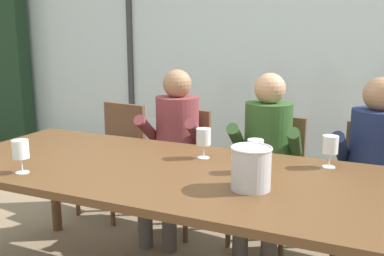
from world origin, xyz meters
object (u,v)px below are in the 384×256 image
at_px(person_olive_shirt, 266,151).
at_px(chair_right_of_center, 375,183).
at_px(chair_center, 270,169).
at_px(wine_glass_spare_empty, 21,150).
at_px(person_navy_polo, 373,163).
at_px(wine_glass_near_bucket, 330,146).
at_px(ice_bucket_primary, 251,167).
at_px(dining_table, 165,180).
at_px(wine_glass_center_pour, 204,138).
at_px(chair_left_of_center, 179,159).
at_px(person_maroon_top, 174,141).
at_px(wine_glass_by_left_taster, 255,150).
at_px(chair_near_curtain, 117,149).

bearing_deg(person_olive_shirt, chair_right_of_center, 7.23).
bearing_deg(chair_center, wine_glass_spare_empty, -120.71).
distance_m(person_olive_shirt, person_navy_polo, 0.67).
bearing_deg(wine_glass_near_bucket, ice_bucket_primary, -120.63).
bearing_deg(chair_right_of_center, chair_center, -177.55).
bearing_deg(dining_table, wine_glass_spare_empty, -149.82).
relative_size(wine_glass_near_bucket, wine_glass_center_pour, 1.00).
height_order(person_olive_shirt, ice_bucket_primary, person_olive_shirt).
bearing_deg(chair_left_of_center, person_maroon_top, -80.52).
distance_m(chair_left_of_center, wine_glass_near_bucket, 1.34).
bearing_deg(wine_glass_by_left_taster, ice_bucket_primary, -78.29).
xyz_separation_m(chair_right_of_center, wine_glass_spare_empty, (-1.66, -1.32, 0.36)).
height_order(person_maroon_top, wine_glass_near_bucket, person_maroon_top).
distance_m(chair_center, person_olive_shirt, 0.24).
relative_size(dining_table, ice_bucket_primary, 12.52).
xyz_separation_m(person_olive_shirt, wine_glass_by_left_taster, (0.11, -0.67, 0.18)).
bearing_deg(chair_left_of_center, ice_bucket_primary, -48.96).
xyz_separation_m(dining_table, chair_right_of_center, (1.03, 0.95, -0.17)).
height_order(dining_table, person_navy_polo, person_navy_polo).
height_order(person_maroon_top, person_olive_shirt, same).
distance_m(ice_bucket_primary, wine_glass_near_bucket, 0.57).
relative_size(person_maroon_top, wine_glass_near_bucket, 6.96).
distance_m(chair_left_of_center, chair_center, 0.70).
xyz_separation_m(chair_right_of_center, wine_glass_by_left_taster, (-0.57, -0.82, 0.36)).
distance_m(dining_table, person_navy_polo, 1.29).
bearing_deg(wine_glass_near_bucket, chair_left_of_center, 154.44).
relative_size(ice_bucket_primary, wine_glass_by_left_taster, 1.16).
bearing_deg(wine_glass_near_bucket, chair_right_of_center, 68.17).
bearing_deg(person_olive_shirt, ice_bucket_primary, -85.14).
bearing_deg(dining_table, chair_right_of_center, 42.84).
xyz_separation_m(chair_near_curtain, person_navy_polo, (1.97, -0.17, 0.17)).
height_order(person_olive_shirt, wine_glass_center_pour, person_olive_shirt).
relative_size(chair_near_curtain, chair_right_of_center, 1.00).
bearing_deg(chair_near_curtain, person_navy_polo, 2.91).
bearing_deg(wine_glass_spare_empty, wine_glass_center_pour, 40.29).
height_order(person_maroon_top, wine_glass_spare_empty, person_maroon_top).
distance_m(chair_center, person_maroon_top, 0.72).
bearing_deg(person_maroon_top, wine_glass_center_pour, -54.34).
bearing_deg(chair_left_of_center, person_navy_polo, -4.25).
xyz_separation_m(chair_right_of_center, wine_glass_center_pour, (-0.91, -0.69, 0.36)).
height_order(chair_near_curtain, wine_glass_near_bucket, wine_glass_near_bucket).
bearing_deg(wine_glass_near_bucket, dining_table, -154.77).
bearing_deg(person_navy_polo, wine_glass_center_pour, -145.16).
bearing_deg(wine_glass_near_bucket, wine_glass_spare_empty, -152.52).
height_order(chair_near_curtain, ice_bucket_primary, ice_bucket_primary).
height_order(dining_table, person_olive_shirt, person_olive_shirt).
xyz_separation_m(dining_table, wine_glass_near_bucket, (0.79, 0.37, 0.18)).
xyz_separation_m(chair_near_curtain, wine_glass_center_pour, (1.07, -0.70, 0.36)).
bearing_deg(person_maroon_top, person_olive_shirt, -4.93).
height_order(ice_bucket_primary, wine_glass_by_left_taster, ice_bucket_primary).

